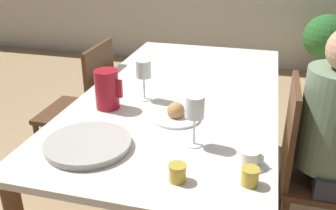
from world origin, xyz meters
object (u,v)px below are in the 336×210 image
wine_glass_water (144,71)px  potted_plant (325,40)px  serving_tray (88,144)px  bread_plate (176,114)px  teacup_near_person (249,159)px  chair_person_side (312,169)px  jam_jar_amber (177,172)px  red_pitcher (107,89)px  chair_opposite (85,108)px  wine_glass_juice (195,110)px  jam_jar_red (250,176)px

wine_glass_water → potted_plant: size_ratio=0.27×
serving_tray → potted_plant: serving_tray is taller
bread_plate → potted_plant: 2.90m
teacup_near_person → chair_person_side: bearing=56.5°
jam_jar_amber → potted_plant: (0.85, 3.18, -0.29)m
teacup_near_person → jam_jar_amber: size_ratio=2.05×
red_pitcher → chair_opposite: bearing=129.4°
red_pitcher → jam_jar_amber: red_pitcher is taller
jam_jar_amber → potted_plant: size_ratio=0.08×
chair_opposite → jam_jar_amber: bearing=-138.4°
wine_glass_water → potted_plant: bearing=65.1°
chair_opposite → serving_tray: size_ratio=2.68×
serving_tray → teacup_near_person: bearing=3.7°
bread_plate → jam_jar_amber: size_ratio=3.62×
wine_glass_juice → serving_tray: size_ratio=0.62×
chair_opposite → wine_glass_water: (0.52, -0.32, 0.41)m
bread_plate → potted_plant: bearing=70.4°
wine_glass_juice → teacup_near_person: (0.22, -0.09, -0.13)m
red_pitcher → jam_jar_red: red_pitcher is taller
wine_glass_water → teacup_near_person: size_ratio=1.60×
serving_tray → bread_plate: (0.27, 0.34, 0.01)m
serving_tray → potted_plant: (1.25, 3.06, -0.27)m
wine_glass_water → jam_jar_red: (0.57, -0.59, -0.12)m
bread_plate → chair_person_side: bearing=12.4°
chair_person_side → serving_tray: size_ratio=2.68×
bread_plate → jam_jar_amber: (0.12, -0.46, 0.01)m
wine_glass_water → bread_plate: wine_glass_water is taller
chair_person_side → teacup_near_person: size_ratio=7.16×
red_pitcher → potted_plant: bearing=63.9°
wine_glass_juice → wine_glass_water: bearing=131.2°
wine_glass_juice → chair_person_side: bearing=34.1°
wine_glass_juice → jam_jar_amber: bearing=-91.4°
chair_person_side → bread_plate: bearing=-77.6°
chair_opposite → red_pitcher: (0.38, -0.47, 0.35)m
wine_glass_juice → potted_plant: (0.85, 2.93, -0.41)m
chair_person_side → jam_jar_red: (-0.28, -0.56, 0.29)m
chair_person_side → teacup_near_person: bearing=-33.5°
chair_person_side → bread_plate: chair_person_side is taller
jam_jar_red → serving_tray: bearing=173.1°
serving_tray → jam_jar_red: size_ratio=5.47×
red_pitcher → chair_person_side: bearing=6.4°
chair_opposite → jam_jar_red: chair_opposite is taller
bread_plate → potted_plant: (0.97, 2.72, -0.28)m
chair_opposite → bread_plate: chair_opposite is taller
chair_person_side → wine_glass_juice: (-0.52, -0.35, 0.41)m
chair_person_side → jam_jar_red: chair_person_side is taller
jam_jar_red → wine_glass_water: bearing=133.8°
potted_plant → wine_glass_water: bearing=-114.9°
chair_opposite → jam_jar_red: size_ratio=14.68×
wine_glass_water → jam_jar_amber: bearing=-62.6°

